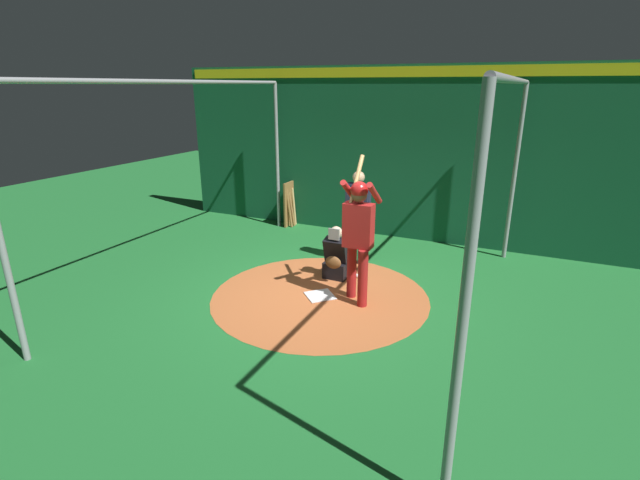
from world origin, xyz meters
TOP-DOWN VIEW (x-y plane):
  - ground_plane at (0.00, 0.00)m, footprint 26.12×26.12m
  - dirt_circle at (0.00, 0.00)m, footprint 3.46×3.46m
  - home_plate at (0.00, 0.00)m, footprint 0.59×0.59m
  - batter at (-0.10, 0.58)m, footprint 0.68×0.49m
  - catcher at (-0.81, -0.06)m, footprint 0.58×0.40m
  - umpire at (-1.63, 0.01)m, footprint 0.22×0.49m
  - back_wall at (-3.59, 0.00)m, footprint 0.23×10.12m
  - cage_frame at (0.00, 0.00)m, footprint 6.36×5.14m
  - bat_rack at (-3.35, -2.30)m, footprint 0.58×0.20m
  - baseball_0 at (-0.94, 0.28)m, footprint 0.07×0.07m

SIDE VIEW (x-z plane):
  - ground_plane at x=0.00m, z-range 0.00..0.00m
  - dirt_circle at x=0.00m, z-range 0.00..0.01m
  - home_plate at x=0.00m, z-range 0.01..0.02m
  - baseball_0 at x=-0.94m, z-range 0.01..0.08m
  - catcher at x=-0.81m, z-range -0.10..0.84m
  - bat_rack at x=-3.35m, z-range -0.03..1.02m
  - umpire at x=-1.63m, z-range 0.11..1.86m
  - batter at x=-0.10m, z-range 0.06..2.27m
  - back_wall at x=-3.59m, z-range 0.01..3.62m
  - cage_frame at x=0.00m, z-range 0.67..3.97m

